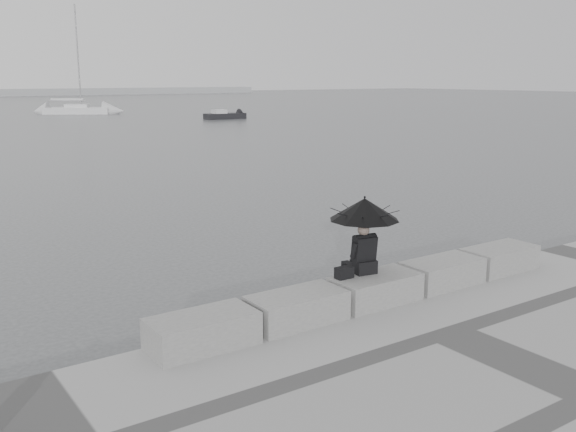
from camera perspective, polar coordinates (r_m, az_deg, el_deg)
ground at (r=12.05m, az=6.23°, el=-9.29°), size 360.00×360.00×0.00m
stone_block_far_left at (r=9.65m, az=-7.62°, el=-10.14°), size 1.60×0.80×0.50m
stone_block_left at (r=10.46m, az=0.79°, el=-8.21°), size 1.60×0.80×0.50m
stone_block_centre at (r=11.47m, az=7.78°, el=-6.46°), size 1.60×0.80×0.50m
stone_block_right at (r=12.63m, az=13.54°, el=-4.93°), size 1.60×0.80×0.50m
stone_block_far_right at (r=13.90m, az=18.26°, el=-3.64°), size 1.60×0.80×0.50m
seated_person at (r=11.26m, az=6.83°, el=-0.09°), size 1.24×1.24×1.39m
bag at (r=11.16m, az=5.01°, el=-5.04°), size 0.31×0.18×0.20m
sailboat_right at (r=82.96m, az=-18.21°, el=8.97°), size 7.86×6.09×12.90m
small_motorboat at (r=69.93m, az=-5.63°, el=8.85°), size 4.45×1.64×1.10m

